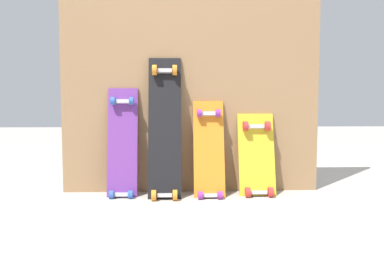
% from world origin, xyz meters
% --- Properties ---
extents(ground_plane, '(12.00, 12.00, 0.00)m').
position_xyz_m(ground_plane, '(0.00, 0.00, 0.00)').
color(ground_plane, '#B2AAA0').
extents(plywood_wall_panel, '(1.70, 0.04, 1.85)m').
position_xyz_m(plywood_wall_panel, '(0.00, 0.07, 0.92)').
color(plywood_wall_panel, '#99724C').
rests_on(plywood_wall_panel, ground).
extents(skateboard_purple, '(0.19, 0.20, 0.76)m').
position_xyz_m(skateboard_purple, '(-0.44, -0.03, 0.31)').
color(skateboard_purple, '#6B338C').
rests_on(skateboard_purple, ground).
extents(skateboard_black, '(0.21, 0.27, 0.95)m').
position_xyz_m(skateboard_black, '(-0.17, -0.07, 0.41)').
color(skateboard_black, black).
rests_on(skateboard_black, ground).
extents(skateboard_orange, '(0.20, 0.24, 0.68)m').
position_xyz_m(skateboard_orange, '(0.11, -0.06, 0.27)').
color(skateboard_orange, orange).
rests_on(skateboard_orange, ground).
extents(skateboard_yellow, '(0.23, 0.21, 0.59)m').
position_xyz_m(skateboard_yellow, '(0.42, -0.04, 0.23)').
color(skateboard_yellow, gold).
rests_on(skateboard_yellow, ground).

